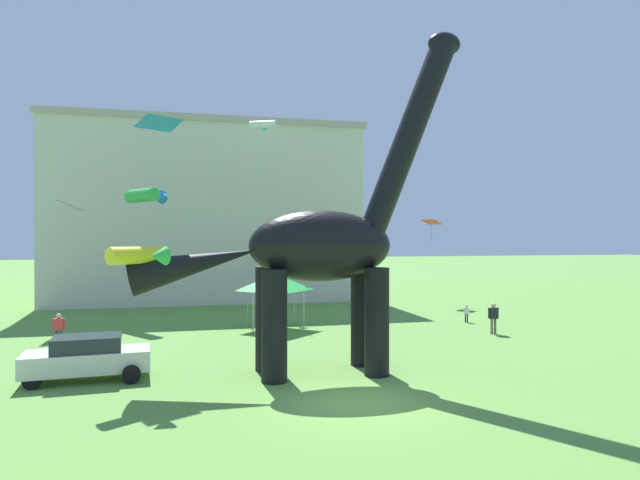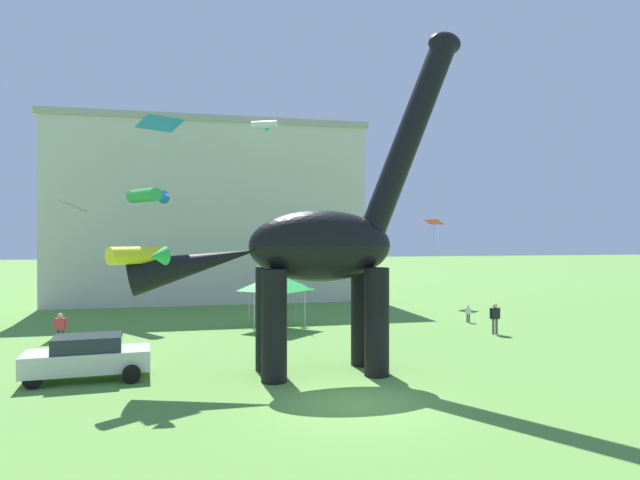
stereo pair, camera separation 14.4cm
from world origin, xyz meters
The scene contains 14 objects.
ground_plane centered at (0.00, 0.00, 0.00)m, with size 240.00×240.00×0.00m, color #5B8E3D.
dinosaur_sculpture centered at (-0.25, 3.84, 4.71)m, with size 12.45×2.64×13.01m.
parked_sedan_left centered at (-8.42, 4.76, 0.81)m, with size 4.34×2.13×1.55m.
person_vendor_side centered at (11.03, 13.72, 0.62)m, with size 0.38×0.17×1.03m.
person_photographer centered at (-10.78, 11.56, 0.91)m, with size 0.56×0.25×1.51m.
person_watching_child centered at (10.47, 9.81, 0.97)m, with size 0.60×0.26×1.60m.
festival_canopy_tent centered at (-0.32, 14.18, 2.54)m, with size 3.15×3.15×3.00m.
kite_far_left centered at (-6.44, 3.27, 4.41)m, with size 2.11×2.21×0.62m.
kite_near_low centered at (-6.13, 7.87, 9.76)m, with size 2.05×1.89×0.37m.
kite_near_high centered at (0.27, 23.28, 13.02)m, with size 1.86×1.87×0.54m.
kite_high_right centered at (-7.44, 19.78, 7.60)m, with size 3.05×2.88×0.86m.
kite_high_left centered at (-11.43, 17.88, 6.82)m, with size 1.22×1.73×0.55m.
kite_far_right centered at (13.12, 23.07, 6.18)m, with size 1.45×1.61×1.70m.
background_building_block centered at (-3.42, 32.13, 7.03)m, with size 24.10×13.69×14.05m.
Camera 1 is at (-4.98, -16.10, 5.02)m, focal length 31.16 mm.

